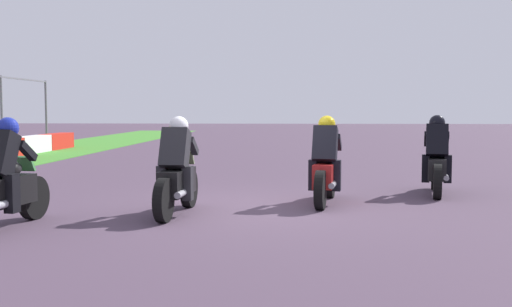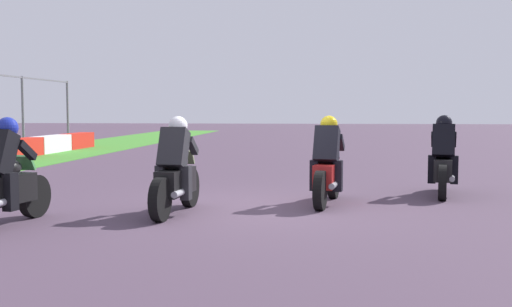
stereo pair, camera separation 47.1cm
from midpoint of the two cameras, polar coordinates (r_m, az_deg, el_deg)
name	(u,v)px [view 2 (the right image)]	position (r m, az deg, el deg)	size (l,w,h in m)	color
ground_plane	(256,208)	(10.09, 1.39, -5.10)	(120.00, 120.00, 0.00)	#4B394B
rider_lane_a	(443,162)	(12.09, 18.06, -0.79)	(2.03, 0.62, 1.51)	black
rider_lane_b	(328,168)	(10.55, 7.93, -1.31)	(2.03, 0.61, 1.51)	black
rider_lane_c	(176,174)	(9.53, -6.04, -1.88)	(2.04, 0.56, 1.51)	black
rider_lane_d	(3,181)	(9.08, -21.06, -2.43)	(2.04, 0.60, 1.51)	black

